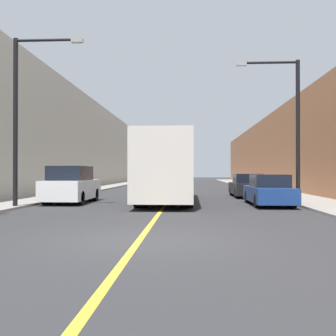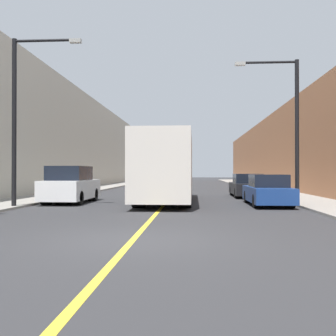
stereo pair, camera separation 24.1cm
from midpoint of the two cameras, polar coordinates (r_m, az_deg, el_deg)
The scene contains 12 objects.
ground_plane at distance 9.29m, azimuth -4.39°, elevation -10.40°, with size 200.00×200.00×0.00m, color #2D2D30.
sidewalk_left at distance 40.07m, azimuth -8.98°, elevation -2.72°, with size 2.83×72.00×0.10m, color gray.
sidewalk_right at distance 39.59m, azimuth 12.78°, elevation -2.75°, with size 2.83×72.00×0.10m, color gray.
building_row_left at distance 41.04m, azimuth -13.64°, elevation 3.67°, with size 4.00×72.00×9.17m, color #B7B2A3.
building_row_right at distance 40.29m, azimuth 17.58°, elevation 2.36°, with size 4.00×72.00×7.20m, color #B2724C.
road_center_line at distance 39.12m, azimuth 1.83°, elevation -2.85°, with size 0.16×72.00×0.01m, color gold.
bus at distance 20.39m, azimuth 0.15°, elevation 0.09°, with size 2.60×10.12×3.40m.
parked_suv_left at distance 20.64m, azimuth -13.61°, elevation -2.53°, with size 1.94×4.59×1.87m.
car_right_near at distance 19.07m, azimuth 14.61°, elevation -3.31°, with size 1.77×4.60×1.46m.
car_right_mid at distance 25.26m, azimuth 11.68°, elevation -2.63°, with size 1.85×4.78×1.46m.
street_lamp_left at distance 18.40m, azimuth -20.21°, elevation 8.08°, with size 3.07×0.24×7.29m.
street_lamp_right at distance 20.03m, azimuth 17.67°, elevation 6.79°, with size 3.07×0.24×6.90m.
Camera 2 is at (1.41, -9.06, 1.59)m, focal length 42.00 mm.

